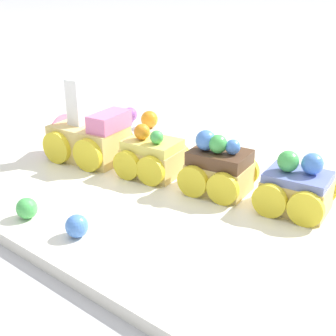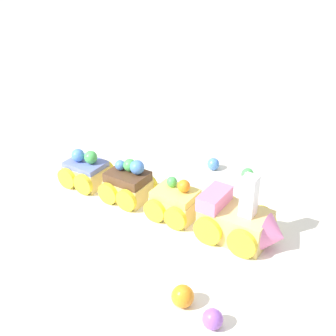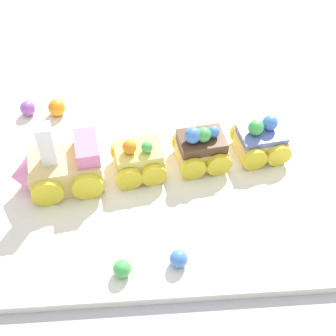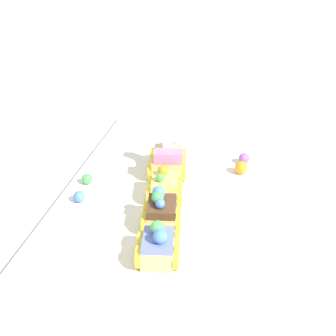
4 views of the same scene
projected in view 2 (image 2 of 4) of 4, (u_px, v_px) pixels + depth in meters
name	position (u px, v px, depth m)	size (l,w,h in m)	color
ground_plane	(168.00, 216.00, 0.70)	(10.00, 10.00, 0.00)	#B2B2B7
display_board	(168.00, 212.00, 0.69)	(0.75, 0.36, 0.01)	white
cake_train_locomotive	(241.00, 222.00, 0.61)	(0.12, 0.08, 0.10)	#E5C675
cake_car_lemon	(175.00, 203.00, 0.66)	(0.08, 0.07, 0.06)	#E5C675
cake_car_chocolate	(128.00, 184.00, 0.70)	(0.08, 0.07, 0.07)	#E5C675
cake_car_blueberry	(86.00, 171.00, 0.74)	(0.08, 0.07, 0.06)	#E5C675
gumball_green	(247.00, 174.00, 0.76)	(0.02, 0.02, 0.02)	#4CBC56
gumball_blue	(213.00, 164.00, 0.79)	(0.02, 0.02, 0.02)	#4C84E0
gumball_orange	(183.00, 296.00, 0.52)	(0.03, 0.03, 0.03)	orange
gumball_purple	(213.00, 319.00, 0.49)	(0.02, 0.02, 0.02)	#9956C6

